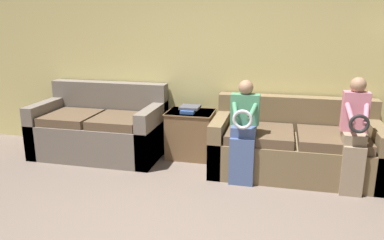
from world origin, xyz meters
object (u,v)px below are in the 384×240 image
child_left_seated (244,128)px  child_right_seated (355,131)px  couch_main (294,147)px  side_shelf (191,134)px  couch_side (101,130)px  book_stack (190,109)px

child_left_seated → child_right_seated: 1.16m
child_right_seated → couch_main: bearing=145.1°
couch_main → side_shelf: couch_main is taller
couch_main → child_right_seated: 0.80m
child_right_seated → child_left_seated: bearing=-179.6°
couch_main → child_right_seated: (0.58, -0.41, 0.37)m
couch_main → child_right_seated: child_right_seated is taller
child_right_seated → couch_side: bearing=172.0°
couch_main → side_shelf: size_ratio=3.11×
couch_side → child_right_seated: (3.16, -0.44, 0.34)m
child_right_seated → book_stack: (-1.94, 0.61, -0.01)m
couch_side → book_stack: couch_side is taller
book_stack → child_right_seated: bearing=-17.6°
couch_side → side_shelf: size_ratio=2.70×
child_right_seated → book_stack: child_right_seated is taller
child_right_seated → book_stack: size_ratio=4.04×
child_right_seated → side_shelf: child_right_seated is taller
couch_main → couch_side: (-2.58, 0.04, 0.03)m
couch_main → child_left_seated: size_ratio=1.69×
child_right_seated → side_shelf: size_ratio=1.96×
side_shelf → book_stack: 0.35m
child_left_seated → couch_side: bearing=167.3°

